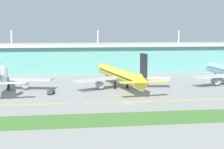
# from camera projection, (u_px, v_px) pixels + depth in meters

# --- Properties ---
(ground_plane) EXTENTS (600.00, 600.00, 0.00)m
(ground_plane) POSITION_uv_depth(u_px,v_px,m) (128.00, 103.00, 142.69)
(ground_plane) COLOR gray
(terminal_building) EXTENTS (288.00, 34.00, 28.09)m
(terminal_building) POSITION_uv_depth(u_px,v_px,m) (97.00, 57.00, 251.14)
(terminal_building) COLOR #5B9E93
(terminal_building) RESTS_ON ground
(airliner_near) EXTENTS (48.40, 67.61, 18.90)m
(airliner_near) POSITION_uv_depth(u_px,v_px,m) (1.00, 77.00, 173.21)
(airliner_near) COLOR white
(airliner_near) RESTS_ON ground
(airliner_middle) EXTENTS (48.25, 69.97, 18.90)m
(airliner_middle) POSITION_uv_depth(u_px,v_px,m) (120.00, 75.00, 179.31)
(airliner_middle) COLOR yellow
(airliner_middle) RESTS_ON ground
(taxiway_stripe_mid_west) EXTENTS (28.00, 0.70, 0.04)m
(taxiway_stripe_mid_west) POSITION_uv_depth(u_px,v_px,m) (31.00, 105.00, 140.48)
(taxiway_stripe_mid_west) COLOR yellow
(taxiway_stripe_mid_west) RESTS_ON ground
(taxiway_stripe_centre) EXTENTS (28.00, 0.70, 0.04)m
(taxiway_stripe_centre) POSITION_uv_depth(u_px,v_px,m) (119.00, 102.00, 145.44)
(taxiway_stripe_centre) COLOR yellow
(taxiway_stripe_centre) RESTS_ON ground
(taxiway_stripe_mid_east) EXTENTS (28.00, 0.70, 0.04)m
(taxiway_stripe_mid_east) POSITION_uv_depth(u_px,v_px,m) (200.00, 100.00, 150.40)
(taxiway_stripe_mid_east) COLOR yellow
(taxiway_stripe_mid_east) RESTS_ON ground
(grass_verge) EXTENTS (300.00, 18.00, 0.10)m
(grass_verge) POSITION_uv_depth(u_px,v_px,m) (142.00, 118.00, 118.69)
(grass_verge) COLOR #477A33
(grass_verge) RESTS_ON ground
(pushback_tug) EXTENTS (3.49, 4.88, 1.85)m
(pushback_tug) POSITION_uv_depth(u_px,v_px,m) (51.00, 92.00, 162.47)
(pushback_tug) COLOR #333842
(pushback_tug) RESTS_ON ground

